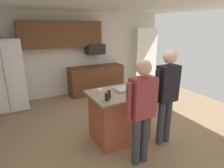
% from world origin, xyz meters
% --- Properties ---
extents(floor, '(7.04, 7.04, 0.00)m').
position_xyz_m(floor, '(0.00, 0.00, 0.00)').
color(floor, '#937A5B').
rests_on(floor, ground).
extents(ceiling, '(7.04, 7.04, 0.00)m').
position_xyz_m(ceiling, '(0.00, 0.00, 2.60)').
color(ceiling, white).
extents(back_wall, '(6.40, 0.10, 2.60)m').
position_xyz_m(back_wall, '(0.00, 2.80, 1.30)').
color(back_wall, silver).
rests_on(back_wall, ground).
extents(french_door_window_panel, '(0.90, 0.06, 2.00)m').
position_xyz_m(french_door_window_panel, '(2.60, 2.40, 1.10)').
color(french_door_window_panel, white).
rests_on(french_door_window_panel, ground).
extents(cabinet_run_upper, '(2.40, 0.38, 0.75)m').
position_xyz_m(cabinet_run_upper, '(-0.40, 2.60, 1.93)').
color(cabinet_run_upper, brown).
extents(cabinet_run_lower, '(1.80, 0.63, 0.90)m').
position_xyz_m(cabinet_run_lower, '(0.60, 2.48, 0.45)').
color(cabinet_run_lower, brown).
rests_on(cabinet_run_lower, ground).
extents(refrigerator, '(0.91, 0.76, 1.87)m').
position_xyz_m(refrigerator, '(-2.00, 2.38, 0.94)').
color(refrigerator, white).
rests_on(refrigerator, ground).
extents(microwave_over_range, '(0.56, 0.40, 0.32)m').
position_xyz_m(microwave_over_range, '(0.60, 2.50, 1.45)').
color(microwave_over_range, black).
extents(kitchen_island, '(1.14, 0.88, 0.96)m').
position_xyz_m(kitchen_island, '(-0.08, -0.22, 0.49)').
color(kitchen_island, '#AD5638').
rests_on(kitchen_island, ground).
extents(person_elder_center, '(0.57, 0.24, 1.79)m').
position_xyz_m(person_elder_center, '(0.59, -0.77, 1.04)').
color(person_elder_center, '#383842').
rests_on(person_elder_center, ground).
extents(person_guest_left, '(0.57, 0.23, 1.72)m').
position_xyz_m(person_guest_left, '(-0.14, -1.01, 1.00)').
color(person_guest_left, '#383842').
rests_on(person_guest_left, ground).
extents(mug_ceramic_white, '(0.13, 0.09, 0.09)m').
position_xyz_m(mug_ceramic_white, '(-0.43, -0.10, 1.01)').
color(mug_ceramic_white, white).
rests_on(mug_ceramic_white, kitchen_island).
extents(glass_stout_tall, '(0.08, 0.08, 0.13)m').
position_xyz_m(glass_stout_tall, '(-0.46, -0.45, 1.03)').
color(glass_stout_tall, black).
rests_on(glass_stout_tall, kitchen_island).
extents(glass_dark_ale, '(0.06, 0.06, 0.14)m').
position_xyz_m(glass_dark_ale, '(-0.38, -0.37, 1.03)').
color(glass_dark_ale, black).
rests_on(glass_dark_ale, kitchen_island).
extents(serving_tray, '(0.44, 0.30, 0.04)m').
position_xyz_m(serving_tray, '(0.11, -0.14, 0.99)').
color(serving_tray, '#B7B7BC').
rests_on(serving_tray, kitchen_island).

